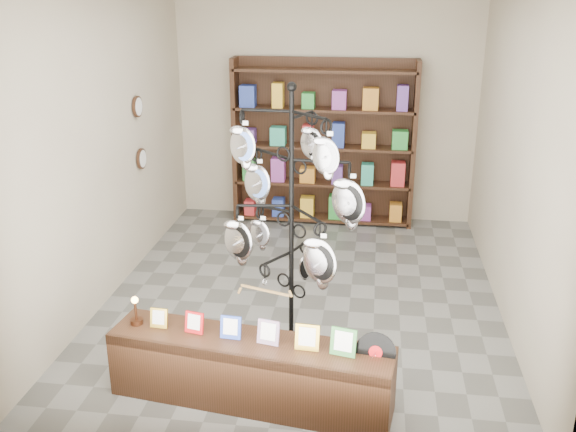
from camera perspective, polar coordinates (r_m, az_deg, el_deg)
ground at (r=6.82m, az=1.34°, el=-6.99°), size 5.00×5.00×0.00m
room_envelope at (r=6.21m, az=1.47°, el=8.42°), size 5.00×5.00×5.00m
display_tree at (r=5.24m, az=0.31°, el=0.86°), size 1.30×1.30×2.39m
front_shelf at (r=5.11m, az=-3.36°, el=-13.57°), size 2.24×0.75×0.78m
back_shelving at (r=8.62m, az=3.16°, el=6.07°), size 2.42×0.36×2.20m
wall_clocks at (r=7.51m, az=-13.06°, el=7.20°), size 0.03×0.24×0.84m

